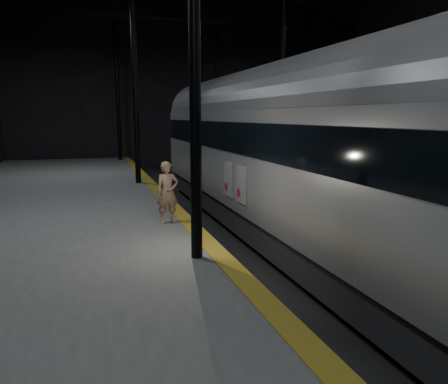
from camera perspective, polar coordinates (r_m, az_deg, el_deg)
name	(u,v)px	position (r m, az deg, el deg)	size (l,w,h in m)	color
ground	(276,239)	(15.39, 6.77, -6.14)	(44.00, 44.00, 0.00)	black
platform_left	(43,244)	(14.06, -22.53, -6.27)	(9.00, 43.80, 1.00)	#4B4B49
tactile_strip	(184,217)	(14.15, -5.27, -3.33)	(0.50, 43.80, 0.01)	olive
track	(276,237)	(15.37, 6.78, -5.89)	(2.40, 43.00, 0.24)	#3F3328
train	(276,145)	(14.98, 6.76, 6.08)	(3.26, 21.81, 5.83)	#A5A8AD
woman	(168,192)	(13.36, -7.39, -0.06)	(0.69, 0.45, 1.88)	#927059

